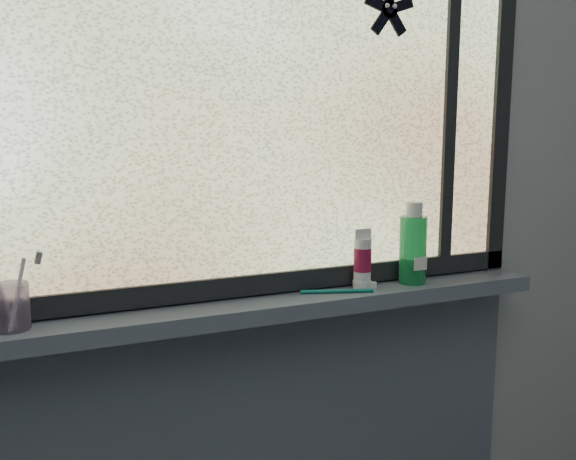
# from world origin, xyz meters

# --- Properties ---
(wall_back) EXTENTS (3.00, 0.01, 2.50)m
(wall_back) POSITION_xyz_m (0.00, 1.30, 1.25)
(wall_back) COLOR #9EA3A8
(wall_back) RESTS_ON ground
(windowsill) EXTENTS (1.62, 0.14, 0.04)m
(windowsill) POSITION_xyz_m (0.00, 1.23, 1.00)
(windowsill) COLOR #4F5969
(windowsill) RESTS_ON wall_back
(window_pane) EXTENTS (1.50, 0.01, 1.00)m
(window_pane) POSITION_xyz_m (0.00, 1.28, 1.53)
(window_pane) COLOR silver
(window_pane) RESTS_ON wall_back
(frame_bottom) EXTENTS (1.60, 0.03, 0.05)m
(frame_bottom) POSITION_xyz_m (0.00, 1.28, 1.05)
(frame_bottom) COLOR black
(frame_bottom) RESTS_ON windowsill
(frame_right) EXTENTS (0.05, 0.03, 1.10)m
(frame_right) POSITION_xyz_m (0.78, 1.28, 1.53)
(frame_right) COLOR black
(frame_right) RESTS_ON wall_back
(frame_mullion) EXTENTS (0.03, 0.03, 1.00)m
(frame_mullion) POSITION_xyz_m (0.60, 1.28, 1.53)
(frame_mullion) COLOR black
(frame_mullion) RESTS_ON wall_back
(starfish_sticker) EXTENTS (0.15, 0.02, 0.15)m
(starfish_sticker) POSITION_xyz_m (0.40, 1.27, 1.72)
(starfish_sticker) COLOR black
(starfish_sticker) RESTS_ON window_pane
(toothbrush_cup) EXTENTS (0.08, 0.08, 0.10)m
(toothbrush_cup) POSITION_xyz_m (-0.51, 1.23, 1.07)
(toothbrush_cup) COLOR #B092C1
(toothbrush_cup) RESTS_ON windowsill
(toothbrush_lying) EXTENTS (0.22, 0.09, 0.02)m
(toothbrush_lying) POSITION_xyz_m (0.24, 1.22, 1.03)
(toothbrush_lying) COLOR #0B6A62
(toothbrush_lying) RESTS_ON windowsill
(mouthwash_bottle) EXTENTS (0.08, 0.08, 0.18)m
(mouthwash_bottle) POSITION_xyz_m (0.47, 1.23, 1.13)
(mouthwash_bottle) COLOR green
(mouthwash_bottle) RESTS_ON windowsill
(cream_tube) EXTENTS (0.06, 0.06, 0.11)m
(cream_tube) POSITION_xyz_m (0.32, 1.23, 1.10)
(cream_tube) COLOR silver
(cream_tube) RESTS_ON windowsill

